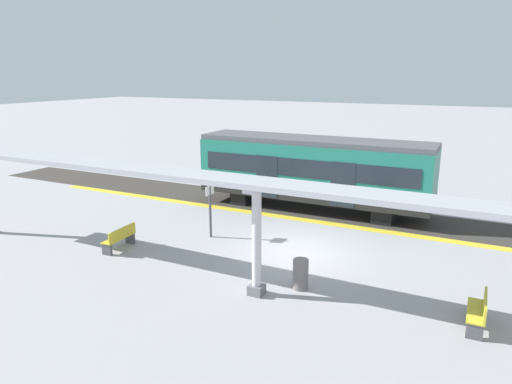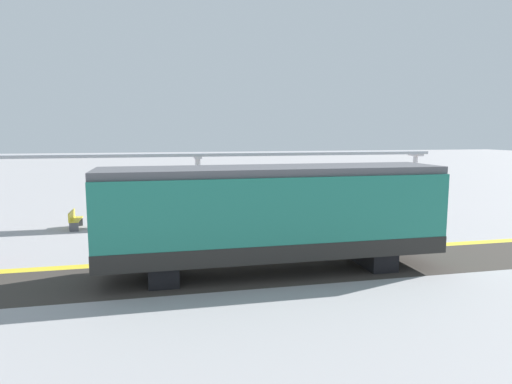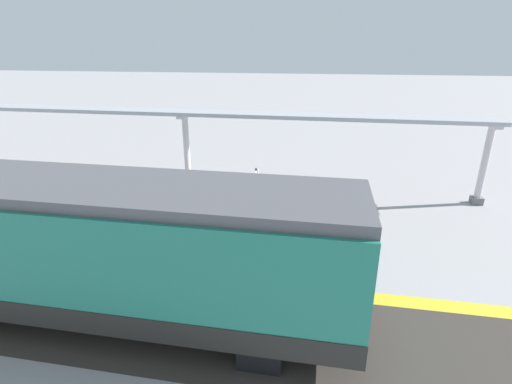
{
  "view_description": "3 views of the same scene",
  "coord_description": "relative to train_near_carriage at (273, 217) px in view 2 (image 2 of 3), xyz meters",
  "views": [
    {
      "loc": [
        15.08,
        5.81,
        6.46
      ],
      "look_at": [
        -1.01,
        -2.19,
        1.84
      ],
      "focal_mm": 32.55,
      "sensor_mm": 36.0,
      "label": 1
    },
    {
      "loc": [
        -19.56,
        2.2,
        4.56
      ],
      "look_at": [
        0.91,
        -2.35,
        1.76
      ],
      "focal_mm": 31.15,
      "sensor_mm": 36.0,
      "label": 2
    },
    {
      "loc": [
        -12.59,
        -6.0,
        6.14
      ],
      "look_at": [
        0.5,
        -3.65,
        1.1
      ],
      "focal_mm": 26.78,
      "sensor_mm": 36.0,
      "label": 3
    }
  ],
  "objects": [
    {
      "name": "ground_plane",
      "position": [
        5.69,
        1.45,
        -1.83
      ],
      "size": [
        176.0,
        176.0,
        0.0
      ],
      "primitive_type": "plane",
      "color": "#9C9A9C"
    },
    {
      "name": "tactile_edge_strip",
      "position": [
        1.85,
        1.45,
        -1.82
      ],
      "size": [
        0.52,
        31.48,
        0.01
      ],
      "primitive_type": "cube",
      "color": "gold",
      "rests_on": "ground"
    },
    {
      "name": "trackbed",
      "position": [
        -0.01,
        1.45,
        -1.82
      ],
      "size": [
        3.2,
        43.48,
        0.01
      ],
      "primitive_type": "cube",
      "color": "#38332D",
      "rests_on": "ground"
    },
    {
      "name": "train_near_carriage",
      "position": [
        0.0,
        0.0,
        0.0
      ],
      "size": [
        2.65,
        11.13,
        3.48
      ],
      "color": "#207563",
      "rests_on": "ground"
    },
    {
      "name": "canopy_pillar_nearest",
      "position": [
        9.35,
        -11.04,
        -0.12
      ],
      "size": [
        1.1,
        0.44,
        3.36
      ],
      "color": "slate",
      "rests_on": "ground"
    },
    {
      "name": "canopy_pillar_second",
      "position": [
        9.35,
        1.6,
        -0.12
      ],
      "size": [
        1.1,
        0.44,
        3.36
      ],
      "color": "slate",
      "rests_on": "ground"
    },
    {
      "name": "canopy_beam",
      "position": [
        9.35,
        1.22,
        1.62
      ],
      "size": [
        1.2,
        25.32,
        0.16
      ],
      "primitive_type": "cube",
      "color": "#A8AAB2",
      "rests_on": "canopy_pillar_nearest"
    },
    {
      "name": "bench_near_end",
      "position": [
        8.43,
        7.61,
        -1.38
      ],
      "size": [
        1.5,
        0.45,
        0.86
      ],
      "color": "gold",
      "rests_on": "ground"
    },
    {
      "name": "bench_mid_platform",
      "position": [
        8.31,
        -4.65,
        -1.38
      ],
      "size": [
        1.52,
        0.53,
        0.86
      ],
      "color": "gold",
      "rests_on": "ground"
    },
    {
      "name": "trash_bin",
      "position": [
        8.39,
        2.63,
        -1.35
      ],
      "size": [
        0.48,
        0.48,
        0.95
      ],
      "primitive_type": "cylinder",
      "color": "slate",
      "rests_on": "ground"
    },
    {
      "name": "platform_info_sign",
      "position": [
        5.64,
        -2.31,
        -0.5
      ],
      "size": [
        0.56,
        0.1,
        2.2
      ],
      "color": "#4C4C51",
      "rests_on": "ground"
    }
  ]
}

